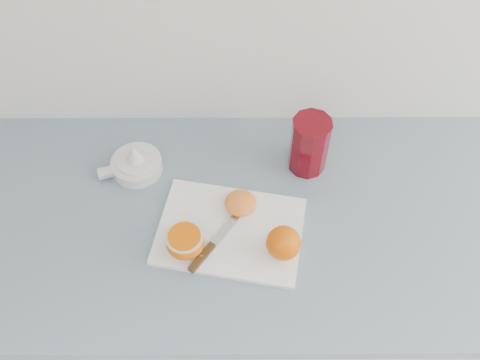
# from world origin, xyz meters

# --- Properties ---
(counter) EXTENTS (2.43, 0.64, 0.89)m
(counter) POSITION_xyz_m (0.12, 1.70, 0.45)
(counter) COLOR silver
(counter) RESTS_ON ground
(cutting_board) EXTENTS (0.35, 0.28, 0.01)m
(cutting_board) POSITION_xyz_m (0.11, 1.65, 0.90)
(cutting_board) COLOR white
(cutting_board) RESTS_ON counter
(whole_orange) EXTENTS (0.07, 0.07, 0.07)m
(whole_orange) POSITION_xyz_m (0.23, 1.60, 0.94)
(whole_orange) COLOR #F65E0B
(whole_orange) RESTS_ON cutting_board
(half_orange) EXTENTS (0.08, 0.08, 0.05)m
(half_orange) POSITION_xyz_m (0.02, 1.61, 0.93)
(half_orange) COLOR #F65E0B
(half_orange) RESTS_ON cutting_board
(squeezed_shell) EXTENTS (0.07, 0.07, 0.03)m
(squeezed_shell) POSITION_xyz_m (0.14, 1.71, 0.92)
(squeezed_shell) COLOR orange
(squeezed_shell) RESTS_ON cutting_board
(paring_knife) EXTENTS (0.12, 0.16, 0.01)m
(paring_knife) POSITION_xyz_m (0.06, 1.59, 0.91)
(paring_knife) COLOR #4C2E11
(paring_knife) RESTS_ON cutting_board
(citrus_juicer) EXTENTS (0.15, 0.12, 0.08)m
(citrus_juicer) POSITION_xyz_m (-0.11, 1.83, 0.91)
(citrus_juicer) COLOR white
(citrus_juicer) RESTS_ON counter
(red_tumbler) EXTENTS (0.09, 0.09, 0.15)m
(red_tumbler) POSITION_xyz_m (0.30, 1.84, 0.96)
(red_tumbler) COLOR #620710
(red_tumbler) RESTS_ON counter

